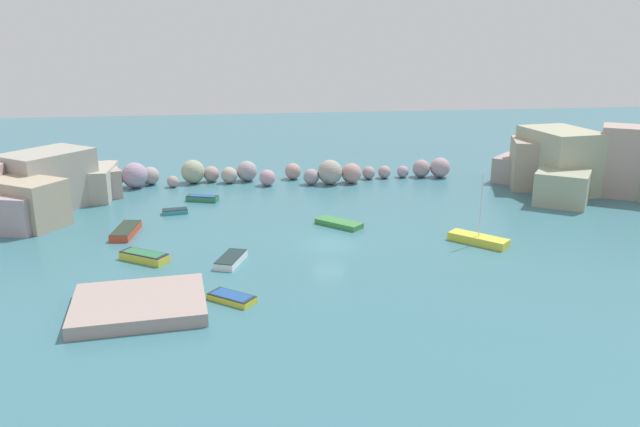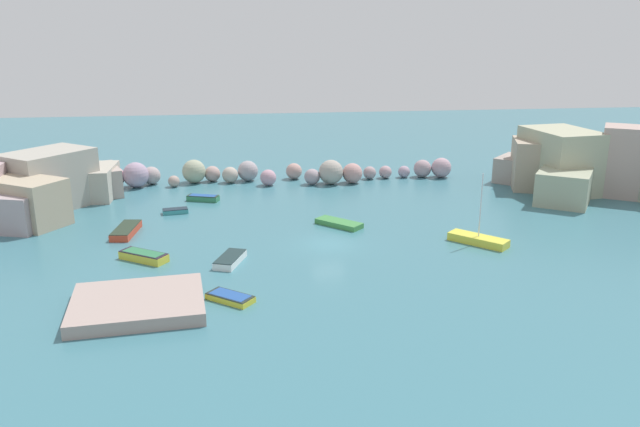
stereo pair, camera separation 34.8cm
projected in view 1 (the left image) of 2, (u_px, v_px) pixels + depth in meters
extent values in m
plane|color=#3A717E|center=(329.00, 244.00, 50.86)|extent=(160.00, 160.00, 0.00)
cube|color=#A39E92|center=(48.00, 180.00, 60.35)|extent=(8.94, 9.31, 5.51)
cube|color=#A9968D|center=(77.00, 183.00, 64.77)|extent=(9.61, 8.43, 2.87)
cube|color=tan|center=(2.00, 190.00, 64.69)|extent=(5.62, 5.56, 1.40)
cube|color=tan|center=(25.00, 202.00, 55.27)|extent=(8.08, 7.21, 4.14)
cube|color=#AA9598|center=(20.00, 207.00, 55.41)|extent=(6.95, 8.04, 3.22)
cube|color=#AAA394|center=(76.00, 183.00, 64.11)|extent=(7.53, 6.47, 3.17)
cube|color=#AE958B|center=(630.00, 162.00, 64.38)|extent=(7.02, 6.52, 7.19)
cube|color=tan|center=(547.00, 164.00, 67.83)|extent=(8.68, 7.57, 5.22)
cube|color=#A9A98B|center=(559.00, 160.00, 66.60)|extent=(6.77, 8.69, 6.53)
cube|color=#9C918D|center=(569.00, 160.00, 70.65)|extent=(5.92, 5.96, 4.91)
cube|color=#A2948B|center=(521.00, 170.00, 70.82)|extent=(7.01, 7.00, 2.80)
cube|color=#9EA387|center=(563.00, 187.00, 62.42)|extent=(7.26, 7.53, 3.28)
sphere|color=#BB9197|center=(112.00, 177.00, 68.00)|extent=(2.47, 2.47, 2.47)
sphere|color=#A08AA1|center=(135.00, 175.00, 68.30)|extent=(2.75, 2.75, 2.75)
sphere|color=#A69596|center=(150.00, 176.00, 69.75)|extent=(1.97, 1.97, 1.97)
sphere|color=tan|center=(173.00, 182.00, 68.70)|extent=(1.25, 1.25, 1.25)
sphere|color=#9EA487|center=(193.00, 172.00, 70.35)|extent=(2.61, 2.61, 2.61)
sphere|color=#AD908A|center=(211.00, 174.00, 71.06)|extent=(1.77, 1.77, 1.77)
sphere|color=#B0A295|center=(229.00, 175.00, 70.49)|extent=(1.79, 1.79, 1.79)
sphere|color=#9D949A|center=(247.00, 171.00, 71.35)|extent=(2.29, 2.29, 2.29)
sphere|color=#B88E9D|center=(267.00, 178.00, 69.31)|extent=(1.77, 1.77, 1.77)
sphere|color=tan|center=(293.00, 171.00, 72.27)|extent=(1.83, 1.83, 1.83)
sphere|color=#9E8D95|center=(311.00, 177.00, 69.78)|extent=(1.75, 1.75, 1.75)
sphere|color=#A49A90|center=(330.00, 172.00, 69.89)|extent=(2.71, 2.71, 2.71)
sphere|color=tan|center=(351.00, 173.00, 70.42)|extent=(2.23, 2.23, 2.23)
sphere|color=#A48D91|center=(369.00, 173.00, 72.37)|extent=(1.47, 1.47, 1.47)
sphere|color=#AF8E95|center=(384.00, 172.00, 72.76)|extent=(1.46, 1.46, 1.46)
sphere|color=#A88FA2|center=(403.00, 172.00, 73.14)|extent=(1.36, 1.36, 1.36)
sphere|color=#A58A92|center=(421.00, 168.00, 73.27)|extent=(2.03, 2.03, 2.03)
sphere|color=#B3929E|center=(440.00, 167.00, 73.10)|extent=(2.29, 2.29, 2.29)
cube|color=#A38E86|center=(139.00, 304.00, 38.91)|extent=(8.59, 7.29, 0.82)
cube|color=#327B53|center=(202.00, 199.00, 63.29)|extent=(3.33, 2.01, 0.51)
cube|color=#1F3124|center=(202.00, 196.00, 63.21)|extent=(3.27, 1.97, 0.06)
cube|color=#234C93|center=(202.00, 196.00, 63.21)|extent=(2.83, 1.71, 0.08)
cube|color=yellow|center=(478.00, 240.00, 51.00)|extent=(4.40, 4.49, 0.64)
cylinder|color=silver|center=(481.00, 205.00, 50.17)|extent=(0.10, 0.10, 5.19)
cube|color=teal|center=(175.00, 212.00, 59.07)|extent=(2.44, 1.41, 0.41)
cube|color=#1C2934|center=(175.00, 209.00, 59.00)|extent=(2.39, 1.38, 0.06)
cube|color=#3E8742|center=(339.00, 223.00, 55.49)|extent=(4.08, 4.08, 0.46)
cube|color=white|center=(231.00, 260.00, 46.71)|extent=(2.53, 3.72, 0.51)
cube|color=#1C2F31|center=(231.00, 256.00, 46.63)|extent=(2.48, 3.65, 0.06)
cube|color=yellow|center=(232.00, 298.00, 40.33)|extent=(3.26, 2.99, 0.36)
cube|color=#222B27|center=(232.00, 295.00, 40.27)|extent=(3.20, 2.93, 0.06)
cube|color=#234C93|center=(232.00, 295.00, 40.27)|extent=(2.77, 2.54, 0.08)
cube|color=#C54028|center=(126.00, 231.00, 53.17)|extent=(2.08, 4.58, 0.56)
cube|color=#243223|center=(126.00, 228.00, 53.09)|extent=(2.04, 4.49, 0.06)
cube|color=gold|center=(144.00, 257.00, 47.20)|extent=(3.89, 3.23, 0.58)
cube|color=#251E2B|center=(144.00, 253.00, 47.11)|extent=(3.81, 3.17, 0.06)
cube|color=#2D7047|center=(144.00, 253.00, 47.11)|extent=(3.30, 2.75, 0.08)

